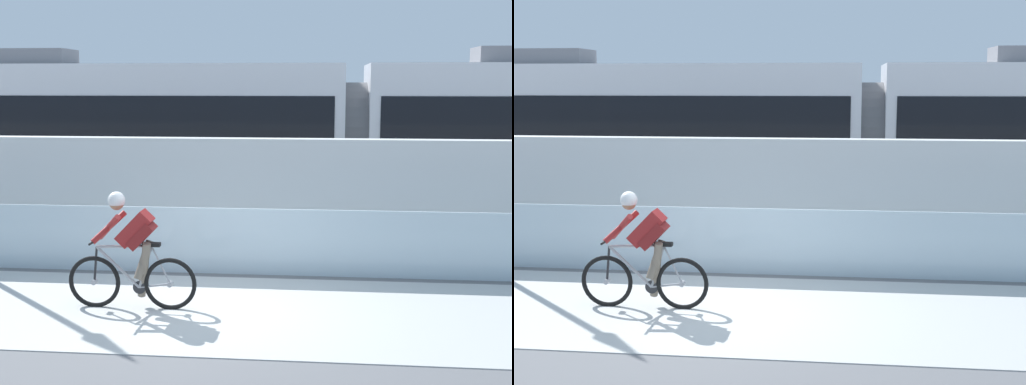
% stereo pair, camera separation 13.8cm
% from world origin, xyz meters
% --- Properties ---
extents(ground_plane, '(200.00, 200.00, 0.00)m').
position_xyz_m(ground_plane, '(0.00, 0.00, 0.00)').
color(ground_plane, slate).
extents(bike_path_deck, '(32.00, 3.20, 0.01)m').
position_xyz_m(bike_path_deck, '(0.00, 0.00, 0.01)').
color(bike_path_deck, beige).
rests_on(bike_path_deck, ground).
extents(glass_parapet, '(32.00, 0.05, 1.07)m').
position_xyz_m(glass_parapet, '(0.00, 1.85, 0.54)').
color(glass_parapet, silver).
rests_on(glass_parapet, ground).
extents(concrete_barrier_wall, '(32.00, 0.36, 2.04)m').
position_xyz_m(concrete_barrier_wall, '(0.00, 3.65, 1.02)').
color(concrete_barrier_wall, silver).
rests_on(concrete_barrier_wall, ground).
extents(tram_rail_near, '(32.00, 0.08, 0.01)m').
position_xyz_m(tram_rail_near, '(0.00, 6.13, 0.00)').
color(tram_rail_near, '#595654').
rests_on(tram_rail_near, ground).
extents(tram_rail_far, '(32.00, 0.08, 0.01)m').
position_xyz_m(tram_rail_far, '(0.00, 7.57, 0.00)').
color(tram_rail_far, '#595654').
rests_on(tram_rail_far, ground).
extents(tram, '(22.56, 2.54, 3.81)m').
position_xyz_m(tram, '(2.16, 6.85, 1.89)').
color(tram, silver).
rests_on(tram, ground).
extents(cyclist_on_bike, '(1.77, 0.58, 1.61)m').
position_xyz_m(cyclist_on_bike, '(-1.06, 0.00, 0.78)').
color(cyclist_on_bike, black).
rests_on(cyclist_on_bike, ground).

